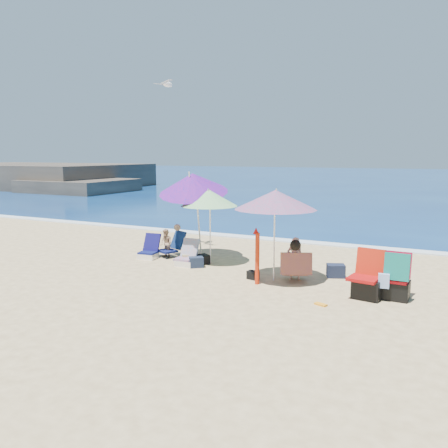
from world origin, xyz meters
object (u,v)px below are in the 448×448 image
at_px(camp_chair_left, 368,284).
at_px(umbrella_blue, 193,183).
at_px(furled_umbrella, 257,253).
at_px(seagull, 167,84).
at_px(chair_rainbow, 187,258).
at_px(camp_chair_right, 395,282).
at_px(umbrella_turquoise, 276,200).
at_px(chair_navy, 149,252).
at_px(umbrella_striped, 209,198).
at_px(person_center, 295,260).
at_px(person_left, 168,243).

bearing_deg(camp_chair_left, umbrella_blue, 163.29).
bearing_deg(furled_umbrella, seagull, 148.27).
height_order(chair_rainbow, camp_chair_right, camp_chair_right).
relative_size(umbrella_turquoise, chair_navy, 3.25).
relative_size(umbrella_striped, chair_navy, 3.00).
bearing_deg(camp_chair_right, chair_rainbow, 173.04).
relative_size(umbrella_striped, furled_umbrella, 1.56).
bearing_deg(camp_chair_left, person_center, 162.16).
relative_size(umbrella_blue, person_left, 2.86).
height_order(camp_chair_right, seagull, seagull).
height_order(umbrella_striped, person_center, umbrella_striped).
relative_size(camp_chair_right, seagull, 1.15).
relative_size(chair_rainbow, camp_chair_right, 0.69).
bearing_deg(chair_rainbow, camp_chair_right, -6.96).
distance_m(umbrella_striped, umbrella_blue, 0.69).
distance_m(chair_rainbow, seagull, 4.90).
xyz_separation_m(umbrella_turquoise, camp_chair_left, (2.02, -0.36, -1.49)).
xyz_separation_m(chair_navy, chair_rainbow, (1.30, -0.22, 0.00)).
distance_m(umbrella_blue, camp_chair_right, 5.50).
bearing_deg(seagull, camp_chair_left, -20.50).
relative_size(chair_rainbow, seagull, 0.79).
distance_m(person_center, person_left, 3.86).
bearing_deg(camp_chair_left, chair_navy, 170.33).
xyz_separation_m(furled_umbrella, person_left, (-3.10, 1.36, -0.28)).
bearing_deg(furled_umbrella, camp_chair_left, 0.88).
height_order(person_center, seagull, seagull).
height_order(furled_umbrella, person_center, furled_umbrella).
xyz_separation_m(camp_chair_right, person_left, (-5.85, 1.17, 0.05)).
height_order(chair_rainbow, seagull, seagull).
xyz_separation_m(person_center, person_left, (-3.77, 0.82, -0.08)).
distance_m(umbrella_striped, camp_chair_left, 4.44).
height_order(umbrella_blue, camp_chair_right, umbrella_blue).
xyz_separation_m(umbrella_turquoise, camp_chair_right, (2.50, -0.20, -1.44)).
distance_m(person_left, seagull, 4.36).
relative_size(furled_umbrella, person_center, 1.27).
xyz_separation_m(chair_navy, seagull, (-0.12, 1.22, 4.47)).
bearing_deg(camp_chair_left, seagull, 159.50).
distance_m(person_center, seagull, 6.20).
bearing_deg(umbrella_striped, person_center, -15.42).
bearing_deg(person_center, chair_rainbow, 175.08).
bearing_deg(umbrella_turquoise, person_center, 20.29).
bearing_deg(chair_navy, seagull, 95.79).
bearing_deg(person_left, chair_rainbow, -31.91).
height_order(umbrella_striped, chair_navy, umbrella_striped).
bearing_deg(person_left, camp_chair_left, -13.91).
bearing_deg(furled_umbrella, chair_navy, 163.77).
distance_m(camp_chair_right, person_left, 5.97).
bearing_deg(chair_navy, chair_rainbow, -9.60).
height_order(camp_chair_left, seagull, seagull).
distance_m(umbrella_turquoise, person_left, 3.76).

